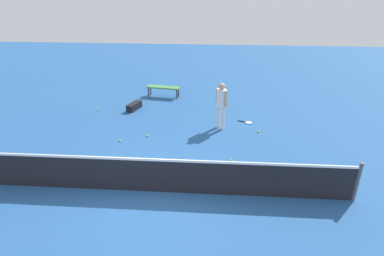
{
  "coord_description": "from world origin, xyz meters",
  "views": [
    {
      "loc": [
        -1.52,
        6.69,
        4.98
      ],
      "look_at": [
        -0.89,
        -1.98,
        0.9
      ],
      "focal_mm": 30.1,
      "sensor_mm": 36.0,
      "label": 1
    }
  ],
  "objects_px": {
    "tennis_ball_by_net": "(98,109)",
    "tennis_ball_stray_left": "(231,160)",
    "courtside_bench": "(163,88)",
    "tennis_ball_near_player": "(120,140)",
    "player_near_side": "(221,102)",
    "equipment_bag": "(135,106)",
    "tennis_ball_baseline": "(258,132)",
    "tennis_ball_stray_right": "(166,165)",
    "tennis_ball_midcourt": "(147,136)",
    "tennis_racket_near_player": "(248,122)"
  },
  "relations": [
    {
      "from": "player_near_side",
      "to": "tennis_ball_stray_left",
      "type": "bearing_deg",
      "value": 97.78
    },
    {
      "from": "player_near_side",
      "to": "tennis_ball_by_net",
      "type": "bearing_deg",
      "value": -15.45
    },
    {
      "from": "player_near_side",
      "to": "tennis_ball_near_player",
      "type": "bearing_deg",
      "value": 20.95
    },
    {
      "from": "courtside_bench",
      "to": "tennis_ball_stray_left",
      "type": "bearing_deg",
      "value": 117.54
    },
    {
      "from": "tennis_racket_near_player",
      "to": "tennis_ball_stray_left",
      "type": "distance_m",
      "value": 2.96
    },
    {
      "from": "tennis_ball_baseline",
      "to": "tennis_ball_stray_left",
      "type": "bearing_deg",
      "value": 63.18
    },
    {
      "from": "tennis_ball_near_player",
      "to": "tennis_ball_by_net",
      "type": "bearing_deg",
      "value": -57.94
    },
    {
      "from": "tennis_ball_baseline",
      "to": "courtside_bench",
      "type": "relative_size",
      "value": 0.04
    },
    {
      "from": "tennis_ball_near_player",
      "to": "tennis_ball_midcourt",
      "type": "relative_size",
      "value": 1.0
    },
    {
      "from": "tennis_ball_near_player",
      "to": "tennis_ball_baseline",
      "type": "bearing_deg",
      "value": -167.76
    },
    {
      "from": "player_near_side",
      "to": "tennis_ball_stray_left",
      "type": "distance_m",
      "value": 2.53
    },
    {
      "from": "tennis_ball_by_net",
      "to": "tennis_ball_stray_left",
      "type": "distance_m",
      "value": 6.5
    },
    {
      "from": "player_near_side",
      "to": "tennis_ball_midcourt",
      "type": "bearing_deg",
      "value": 18.95
    },
    {
      "from": "tennis_ball_midcourt",
      "to": "tennis_ball_baseline",
      "type": "relative_size",
      "value": 1.0
    },
    {
      "from": "tennis_ball_by_net",
      "to": "equipment_bag",
      "type": "bearing_deg",
      "value": -171.43
    },
    {
      "from": "tennis_ball_near_player",
      "to": "tennis_ball_baseline",
      "type": "relative_size",
      "value": 1.0
    },
    {
      "from": "tennis_ball_stray_right",
      "to": "tennis_ball_near_player",
      "type": "bearing_deg",
      "value": -39.66
    },
    {
      "from": "tennis_ball_baseline",
      "to": "courtside_bench",
      "type": "distance_m",
      "value": 5.27
    },
    {
      "from": "player_near_side",
      "to": "tennis_ball_near_player",
      "type": "distance_m",
      "value": 3.72
    },
    {
      "from": "tennis_ball_near_player",
      "to": "courtside_bench",
      "type": "bearing_deg",
      "value": -99.78
    },
    {
      "from": "tennis_ball_midcourt",
      "to": "equipment_bag",
      "type": "xyz_separation_m",
      "value": [
        1.02,
        -2.48,
        0.11
      ]
    },
    {
      "from": "player_near_side",
      "to": "courtside_bench",
      "type": "height_order",
      "value": "player_near_side"
    },
    {
      "from": "tennis_ball_stray_right",
      "to": "equipment_bag",
      "type": "height_order",
      "value": "equipment_bag"
    },
    {
      "from": "player_near_side",
      "to": "tennis_ball_baseline",
      "type": "distance_m",
      "value": 1.69
    },
    {
      "from": "player_near_side",
      "to": "tennis_ball_stray_right",
      "type": "relative_size",
      "value": 25.76
    },
    {
      "from": "tennis_racket_near_player",
      "to": "tennis_ball_by_net",
      "type": "height_order",
      "value": "tennis_ball_by_net"
    },
    {
      "from": "tennis_racket_near_player",
      "to": "tennis_ball_by_net",
      "type": "relative_size",
      "value": 9.2
    },
    {
      "from": "tennis_ball_stray_right",
      "to": "tennis_ball_baseline",
      "type": "bearing_deg",
      "value": -139.99
    },
    {
      "from": "tennis_racket_near_player",
      "to": "tennis_ball_by_net",
      "type": "distance_m",
      "value": 6.14
    },
    {
      "from": "tennis_ball_midcourt",
      "to": "tennis_ball_by_net",
      "type": "bearing_deg",
      "value": -41.83
    },
    {
      "from": "tennis_racket_near_player",
      "to": "equipment_bag",
      "type": "height_order",
      "value": "equipment_bag"
    },
    {
      "from": "tennis_ball_by_net",
      "to": "equipment_bag",
      "type": "height_order",
      "value": "equipment_bag"
    },
    {
      "from": "courtside_bench",
      "to": "equipment_bag",
      "type": "bearing_deg",
      "value": 59.36
    },
    {
      "from": "tennis_ball_near_player",
      "to": "tennis_ball_stray_right",
      "type": "relative_size",
      "value": 1.0
    },
    {
      "from": "player_near_side",
      "to": "tennis_ball_near_player",
      "type": "height_order",
      "value": "player_near_side"
    },
    {
      "from": "tennis_ball_near_player",
      "to": "tennis_ball_baseline",
      "type": "height_order",
      "value": "same"
    },
    {
      "from": "tennis_ball_by_net",
      "to": "tennis_ball_stray_left",
      "type": "bearing_deg",
      "value": 145.32
    },
    {
      "from": "tennis_ball_baseline",
      "to": "tennis_ball_stray_right",
      "type": "relative_size",
      "value": 1.0
    },
    {
      "from": "tennis_ball_midcourt",
      "to": "tennis_ball_stray_right",
      "type": "relative_size",
      "value": 1.0
    },
    {
      "from": "tennis_ball_stray_left",
      "to": "tennis_racket_near_player",
      "type": "bearing_deg",
      "value": -104.46
    },
    {
      "from": "player_near_side",
      "to": "tennis_ball_by_net",
      "type": "distance_m",
      "value": 5.31
    },
    {
      "from": "tennis_racket_near_player",
      "to": "tennis_ball_midcourt",
      "type": "height_order",
      "value": "tennis_ball_midcourt"
    },
    {
      "from": "equipment_bag",
      "to": "tennis_ball_stray_left",
      "type": "bearing_deg",
      "value": 134.46
    },
    {
      "from": "tennis_ball_near_player",
      "to": "courtside_bench",
      "type": "distance_m",
      "value": 4.6
    },
    {
      "from": "tennis_racket_near_player",
      "to": "tennis_ball_near_player",
      "type": "height_order",
      "value": "tennis_ball_near_player"
    },
    {
      "from": "tennis_ball_stray_left",
      "to": "tennis_ball_stray_right",
      "type": "bearing_deg",
      "value": 12.67
    },
    {
      "from": "courtside_bench",
      "to": "tennis_ball_near_player",
      "type": "bearing_deg",
      "value": 80.22
    },
    {
      "from": "tennis_ball_baseline",
      "to": "tennis_ball_stray_left",
      "type": "distance_m",
      "value": 2.29
    },
    {
      "from": "tennis_ball_by_net",
      "to": "courtside_bench",
      "type": "bearing_deg",
      "value": -143.06
    },
    {
      "from": "tennis_ball_by_net",
      "to": "tennis_ball_midcourt",
      "type": "relative_size",
      "value": 1.0
    }
  ]
}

